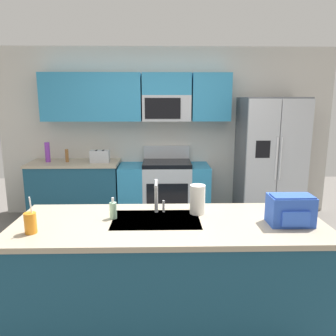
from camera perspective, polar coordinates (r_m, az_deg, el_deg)
name	(u,v)px	position (r m, az deg, el deg)	size (l,w,h in m)	color
ground_plane	(170,280)	(3.57, 0.39, -18.82)	(9.00, 9.00, 0.00)	#66605B
kitchen_wall_unit	(157,122)	(5.16, -1.88, 8.00)	(5.20, 0.43, 2.60)	beige
back_counter	(76,191)	(5.22, -15.74, -3.80)	(1.34, 0.63, 0.90)	navy
range_oven	(164,190)	(5.06, -0.63, -3.93)	(1.36, 0.61, 1.10)	#B7BABF
refrigerator	(269,160)	(5.14, 17.21, 1.31)	(0.90, 0.76, 1.85)	#4C4F54
island_counter	(169,275)	(2.74, 0.16, -18.04)	(2.38, 0.88, 0.90)	navy
toaster	(100,156)	(4.97, -11.75, 2.00)	(0.28, 0.16, 0.18)	#B7BABF
pepper_mill	(67,156)	(5.13, -17.18, 2.08)	(0.05, 0.05, 0.19)	brown
bottle_purple	(47,152)	(5.22, -20.23, 2.61)	(0.07, 0.07, 0.29)	purple
sink_faucet	(157,194)	(2.68, -1.95, -4.47)	(0.09, 0.21, 0.28)	#B7BABF
drink_cup_orange	(30,223)	(2.51, -22.81, -8.78)	(0.08, 0.08, 0.27)	orange
soap_dispenser	(113,210)	(2.63, -9.52, -7.23)	(0.06, 0.06, 0.17)	#A5D8B2
paper_towel_roll	(198,199)	(2.70, 5.15, -5.46)	(0.12, 0.12, 0.24)	white
backpack	(291,209)	(2.62, 20.56, -6.76)	(0.32, 0.22, 0.23)	blue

